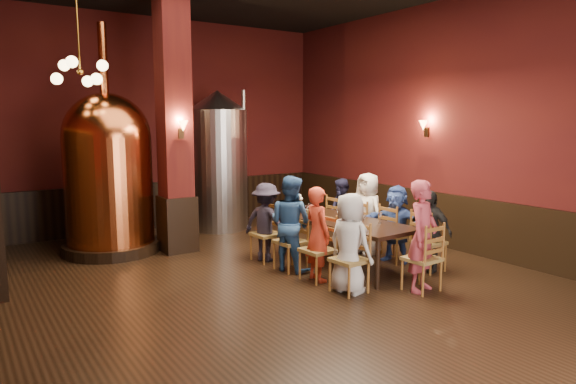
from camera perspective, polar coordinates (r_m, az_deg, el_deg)
room at (r=6.89m, az=-1.66°, el=7.20°), size 10.00×10.02×4.50m
wainscot_right at (r=9.77m, az=18.57°, el=-3.31°), size 0.08×9.90×1.00m
wainscot_back at (r=11.56m, az=-14.72°, el=-1.45°), size 7.90×0.08×1.00m
column at (r=9.27m, az=-12.52°, el=7.23°), size 0.58×0.58×4.50m
pendant_cluster at (r=8.97m, az=-22.10°, el=12.25°), size 0.90×0.90×1.70m
sconce_wall at (r=10.05m, az=15.18°, el=6.90°), size 0.20×0.20×0.36m
sconce_column at (r=9.00m, az=-11.81°, el=6.91°), size 0.20×0.20×0.36m
dining_table at (r=8.32m, az=6.33°, el=-3.54°), size 1.14×2.46×0.75m
chair_0 at (r=7.10m, az=6.82°, el=-7.46°), size 0.49×0.49×0.92m
person_0 at (r=7.04m, az=6.85°, el=-5.67°), size 0.57×0.75×1.38m
chair_1 at (r=7.58m, az=3.30°, el=-6.42°), size 0.49×0.49×0.92m
person_1 at (r=7.53m, az=3.32°, el=-4.67°), size 0.37×0.53×1.39m
chair_2 at (r=8.08m, az=0.27°, el=-5.49°), size 0.49×0.49×0.92m
person_2 at (r=8.02m, az=0.27°, el=-3.49°), size 0.58×0.81×1.50m
chair_3 at (r=8.61m, az=-2.44°, el=-4.66°), size 0.49×0.49×0.92m
person_3 at (r=8.57m, az=-2.44°, el=-3.37°), size 0.80×0.98×1.31m
chair_4 at (r=8.33m, az=15.34°, el=-5.37°), size 0.49×0.49×0.92m
person_4 at (r=8.30m, az=15.39°, el=-4.19°), size 0.47×0.80×1.27m
chair_5 at (r=8.75m, az=11.87°, el=-4.62°), size 0.49×0.49×0.92m
person_5 at (r=8.71m, az=11.90°, el=-3.45°), size 0.76×1.25×1.28m
chair_6 at (r=9.18m, az=8.77°, el=-3.94°), size 0.49×0.49×0.92m
person_6 at (r=9.13m, az=8.80°, el=-2.37°), size 0.48×0.72×1.43m
chair_7 at (r=9.65m, az=5.92°, el=-3.30°), size 0.49×0.49×0.92m
person_7 at (r=9.62m, az=5.94°, el=-2.28°), size 0.47×0.68×1.27m
chair_8 at (r=7.35m, az=14.65°, el=-7.13°), size 0.49×0.49×0.92m
person_8 at (r=7.28m, az=14.74°, el=-4.76°), size 0.66×0.54×1.54m
copper_kettle at (r=9.55m, az=-19.32°, el=2.19°), size 1.69×1.69×3.98m
steel_vessel at (r=11.10m, az=-7.73°, el=3.48°), size 1.55×1.55×2.97m
rose_vase at (r=8.90m, az=1.06°, el=-0.86°), size 0.20×0.20×0.34m
wine_glass_0 at (r=8.34m, az=5.58°, el=-2.48°), size 0.07×0.07×0.17m
wine_glass_1 at (r=7.87m, az=8.43°, el=-3.15°), size 0.07×0.07×0.17m
wine_glass_2 at (r=8.80m, az=2.44°, el=-1.88°), size 0.07×0.07×0.17m
wine_glass_3 at (r=8.62m, az=2.13°, el=-2.09°), size 0.07×0.07×0.17m
wine_glass_4 at (r=8.41m, az=2.88°, el=-2.35°), size 0.07×0.07×0.17m
wine_glass_5 at (r=8.12m, az=10.20°, el=-2.85°), size 0.07×0.07×0.17m
wine_glass_6 at (r=7.67m, az=7.32°, el=-3.42°), size 0.07×0.07×0.17m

